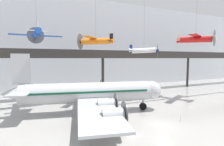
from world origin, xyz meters
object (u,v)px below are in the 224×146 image
(airliner_silver_main, at_px, (87,93))
(suspended_plane_red_highwing, at_px, (196,39))
(stanchion_barrier, at_px, (180,120))
(suspended_plane_orange_highwing, at_px, (96,41))
(suspended_plane_white_twin, at_px, (144,51))
(suspended_plane_blue_trainer, at_px, (37,33))

(airliner_silver_main, xyz_separation_m, suspended_plane_red_highwing, (25.04, 0.40, 10.00))
(stanchion_barrier, bearing_deg, airliner_silver_main, 140.66)
(airliner_silver_main, bearing_deg, suspended_plane_red_highwing, 13.33)
(suspended_plane_orange_highwing, distance_m, stanchion_barrier, 21.56)
(suspended_plane_red_highwing, bearing_deg, suspended_plane_white_twin, -152.53)
(suspended_plane_orange_highwing, distance_m, suspended_plane_blue_trainer, 11.15)
(suspended_plane_red_highwing, relative_size, stanchion_barrier, 10.51)
(airliner_silver_main, relative_size, suspended_plane_white_twin, 2.27)
(suspended_plane_white_twin, relative_size, suspended_plane_blue_trainer, 1.23)
(airliner_silver_main, distance_m, suspended_plane_white_twin, 18.63)
(suspended_plane_red_highwing, xyz_separation_m, suspended_plane_blue_trainer, (-32.40, 6.22, 0.27))
(airliner_silver_main, xyz_separation_m, suspended_plane_white_twin, (15.66, 6.68, 7.58))
(suspended_plane_orange_highwing, relative_size, suspended_plane_blue_trainer, 1.09)
(suspended_plane_orange_highwing, relative_size, suspended_plane_white_twin, 0.88)
(suspended_plane_blue_trainer, bearing_deg, suspended_plane_white_twin, -93.09)
(airliner_silver_main, bearing_deg, stanchion_barrier, -26.93)
(suspended_plane_red_highwing, bearing_deg, airliner_silver_main, -117.82)
(suspended_plane_white_twin, distance_m, suspended_plane_red_highwing, 11.55)
(suspended_plane_red_highwing, distance_m, suspended_plane_blue_trainer, 32.99)
(suspended_plane_white_twin, xyz_separation_m, stanchion_barrier, (-4.28, -16.01, -10.75))
(airliner_silver_main, height_order, suspended_plane_white_twin, suspended_plane_white_twin)
(suspended_plane_white_twin, bearing_deg, suspended_plane_red_highwing, 1.24)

